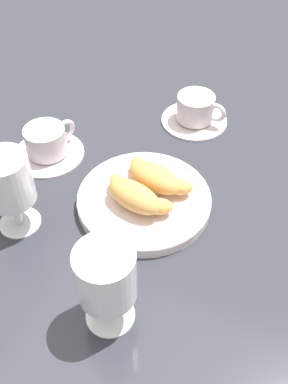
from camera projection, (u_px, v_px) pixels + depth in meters
The scene contains 8 objects.
ground_plane at pixel (140, 205), 0.73m from camera, with size 2.20×2.20×0.00m, color #2D3038.
pastry_plate at pixel (144, 199), 0.73m from camera, with size 0.23×0.23×0.02m.
croissant_large at pixel (134, 196), 0.69m from camera, with size 0.13×0.08×0.04m.
croissant_small at pixel (156, 177), 0.72m from camera, with size 0.13×0.08×0.04m.
coffee_cup_near at pixel (196, 111), 0.88m from camera, with size 0.14×0.14×0.06m.
coffee_cup_far at pixel (47, 144), 0.81m from camera, with size 0.14×0.14×0.06m.
juice_glass_left at pixel (8, 183), 0.64m from camera, with size 0.08×0.08×0.14m.
juice_glass_right at pixel (106, 279), 0.53m from camera, with size 0.08×0.08×0.14m.
Camera 1 is at (0.21, -0.45, 0.54)m, focal length 40.37 mm.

